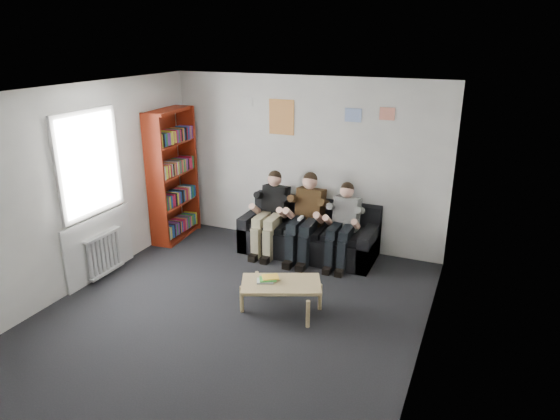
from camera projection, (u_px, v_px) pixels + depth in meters
name	position (u px, v px, depth m)	size (l,w,h in m)	color
room_shell	(229.00, 212.00, 5.74)	(5.00, 5.00, 5.00)	black
sofa	(309.00, 236.00, 7.83)	(2.09, 0.85, 0.81)	black
bookshelf	(173.00, 176.00, 8.19)	(0.32, 0.97, 2.17)	maroon
coffee_table	(281.00, 286.00, 6.16)	(0.97, 0.54, 0.39)	tan
game_cases	(268.00, 279.00, 6.18)	(0.25, 0.22, 0.05)	silver
person_left	(270.00, 214.00, 7.76)	(0.40, 0.85, 1.29)	black
person_middle	(305.00, 218.00, 7.54)	(0.42, 0.89, 1.32)	#553C1C
person_right	(343.00, 226.00, 7.33)	(0.37, 0.80, 1.24)	silver
radiator	(104.00, 253.00, 7.05)	(0.10, 0.64, 0.60)	silver
window	(94.00, 207.00, 6.85)	(0.05, 1.30, 2.36)	white
poster_large	(282.00, 117.00, 7.81)	(0.42, 0.01, 0.55)	gold
poster_blue	(353.00, 115.00, 7.35)	(0.25, 0.01, 0.20)	#427BE3
poster_pink	(387.00, 114.00, 7.15)	(0.22, 0.01, 0.18)	#CA3F87
poster_sign	(247.00, 102.00, 7.97)	(0.20, 0.01, 0.14)	silver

